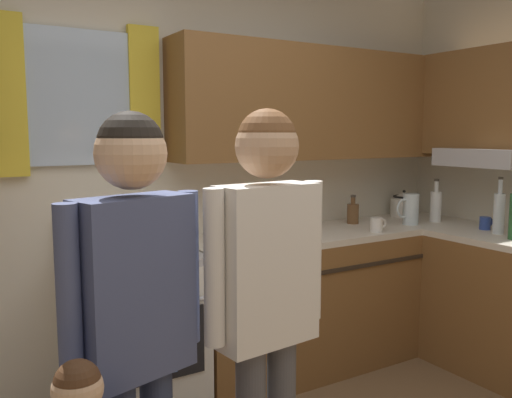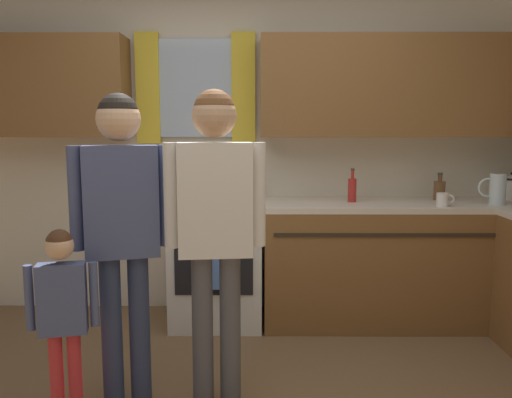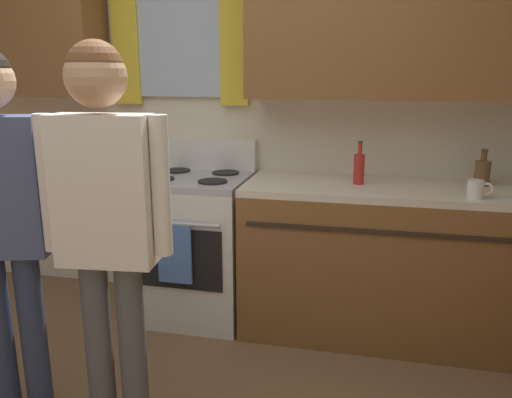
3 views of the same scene
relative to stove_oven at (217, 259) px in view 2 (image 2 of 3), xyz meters
name	(u,v)px [view 2 (image 2 of 3)]	position (x,y,z in m)	size (l,w,h in m)	color
back_wall_unit	(253,122)	(0.26, 0.27, 1.02)	(4.60, 0.42, 2.60)	beige
kitchen_counter_run	(474,278)	(1.74, -0.41, -0.02)	(2.18, 2.04, 0.90)	brown
stove_oven	(217,259)	(0.00, 0.00, 0.00)	(0.66, 0.67, 1.10)	silver
bottle_squat_brown	(439,190)	(1.66, 0.11, 0.51)	(0.08, 0.08, 0.21)	brown
bottle_sauce_red	(352,189)	(0.99, 0.00, 0.53)	(0.06, 0.06, 0.25)	red
mug_ceramic_white	(443,200)	(1.57, -0.22, 0.48)	(0.13, 0.08, 0.09)	white
stovetop_kettle	(512,187)	(2.22, 0.16, 0.53)	(0.27, 0.20, 0.21)	silver
water_pitcher	(496,189)	(1.98, -0.13, 0.54)	(0.19, 0.11, 0.22)	silver
adult_holding_child	(122,213)	(-0.38, -1.20, 0.55)	(0.48, 0.25, 1.61)	#2D3856
adult_in_plaid	(215,212)	(0.09, -1.21, 0.56)	(0.50, 0.22, 1.63)	#4C4C51
small_child	(62,306)	(-0.61, -1.43, 0.14)	(0.32, 0.14, 0.98)	red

